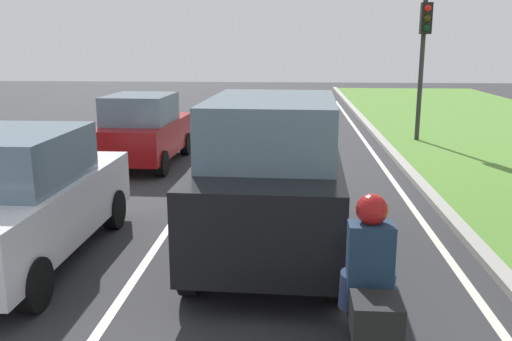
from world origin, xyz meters
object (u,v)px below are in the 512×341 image
car_suv_ahead (272,175)px  traffic_light_near_right (424,43)px  rider_person (370,254)px  car_hatchback_far (144,130)px  motorcycle (367,320)px  car_sedan_left_lane (20,198)px

car_suv_ahead → traffic_light_near_right: (4.15, 9.48, 1.82)m
car_suv_ahead → rider_person: 3.18m
car_hatchback_far → traffic_light_near_right: bearing=27.7°
motorcycle → car_sedan_left_lane: bearing=151.2°
rider_person → traffic_light_near_right: 13.03m
car_suv_ahead → car_sedan_left_lane: bearing=-168.3°
car_hatchback_far → car_sedan_left_lane: bearing=-88.6°
car_hatchback_far → rider_person: 9.84m
car_hatchback_far → rider_person: bearing=-61.7°
car_hatchback_far → rider_person: size_ratio=3.22×
car_sedan_left_lane → motorcycle: car_sedan_left_lane is taller
motorcycle → car_suv_ahead: bearing=108.1°
car_hatchback_far → traffic_light_near_right: 8.71m
car_sedan_left_lane → traffic_light_near_right: bearing=52.8°
car_hatchback_far → motorcycle: size_ratio=1.97×
rider_person → car_hatchback_far: bearing=117.2°
car_suv_ahead → rider_person: (0.98, -3.03, 0.02)m
car_sedan_left_lane → motorcycle: bearing=-29.3°
rider_person → traffic_light_near_right: traffic_light_near_right is taller
traffic_light_near_right → motorcycle: bearing=-104.2°
car_hatchback_far → car_suv_ahead: bearing=-57.5°
motorcycle → traffic_light_near_right: (3.17, 12.56, 2.42)m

